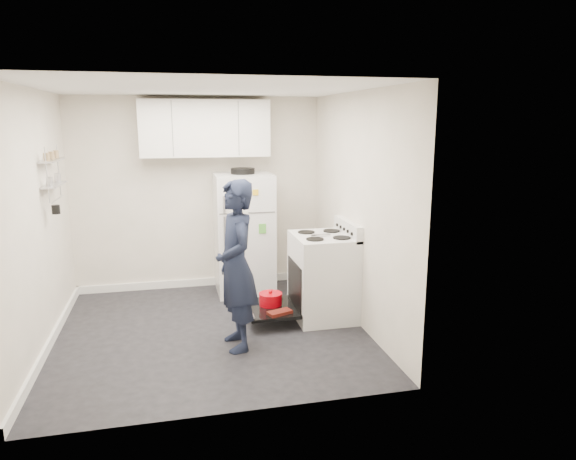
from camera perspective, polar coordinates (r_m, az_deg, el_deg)
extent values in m
cube|color=black|center=(5.62, -8.49, -11.07)|extent=(3.20, 3.20, 0.01)
cube|color=white|center=(5.18, -9.37, 15.27)|extent=(3.20, 3.20, 0.01)
cube|color=beige|center=(6.84, -9.91, 3.94)|extent=(3.20, 0.01, 2.50)
cube|color=beige|center=(3.70, -7.06, -2.85)|extent=(3.20, 0.01, 2.50)
cube|color=beige|center=(5.39, -26.11, 0.71)|extent=(0.01, 3.20, 2.50)
cube|color=beige|center=(5.60, 7.65, 2.23)|extent=(0.01, 3.20, 2.50)
cube|color=white|center=(5.72, -24.83, -11.13)|extent=(0.03, 3.20, 0.10)
cube|color=white|center=(7.09, -9.55, -5.72)|extent=(3.20, 0.03, 0.10)
cube|color=silver|center=(5.82, 3.90, -5.31)|extent=(0.65, 0.76, 0.92)
cube|color=black|center=(5.82, 3.23, -5.93)|extent=(0.53, 0.60, 0.52)
cube|color=orange|center=(5.90, 5.76, -5.72)|extent=(0.02, 0.56, 0.46)
cylinder|color=black|center=(5.89, 3.68, -7.55)|extent=(0.34, 0.34, 0.02)
cube|color=silver|center=(5.77, 6.69, 0.12)|extent=(0.08, 0.76, 0.18)
cube|color=silver|center=(5.70, 3.97, -0.75)|extent=(0.65, 0.76, 0.03)
cube|color=#B2B2B7|center=(5.63, 3.64, -0.54)|extent=(0.22, 0.03, 0.01)
cube|color=black|center=(5.79, -1.91, -8.70)|extent=(0.55, 0.70, 0.03)
cylinder|color=#B2B2B7|center=(5.74, -4.34, -8.52)|extent=(0.02, 0.66, 0.02)
cylinder|color=#BB030E|center=(5.82, -1.96, -7.77)|extent=(0.26, 0.26, 0.12)
cylinder|color=#BB030E|center=(5.80, -1.96, -7.12)|extent=(0.26, 0.26, 0.02)
sphere|color=#BB030E|center=(5.79, -1.96, -6.86)|extent=(0.04, 0.04, 0.04)
cube|color=maroon|center=(5.57, -0.93, -9.15)|extent=(0.29, 0.21, 0.04)
cube|color=maroon|center=(6.02, -1.90, -7.52)|extent=(0.28, 0.19, 0.04)
cube|color=silver|center=(6.63, -4.92, -0.40)|extent=(0.72, 0.70, 1.54)
cube|color=#4C4C4C|center=(6.22, -4.52, 1.90)|extent=(0.68, 0.01, 0.01)
cube|color=#B2B2B7|center=(6.15, -7.09, 2.86)|extent=(0.03, 0.03, 0.20)
cube|color=#B2B2B7|center=(6.23, -6.99, -0.96)|extent=(0.03, 0.03, 0.55)
cylinder|color=black|center=(6.50, -5.05, 6.55)|extent=(0.30, 0.30, 0.07)
cube|color=silver|center=(6.22, -4.96, 1.40)|extent=(0.12, 0.01, 0.16)
cube|color=#53AD39|center=(6.28, -2.86, 0.15)|extent=(0.09, 0.01, 0.12)
cube|color=yellow|center=(6.17, -5.92, 3.46)|extent=(0.06, 0.01, 0.06)
cube|color=yellow|center=(6.19, -3.63, 4.19)|extent=(0.07, 0.01, 0.07)
cube|color=silver|center=(6.61, -9.21, 11.09)|extent=(1.60, 0.33, 0.70)
cube|color=#B2B2B7|center=(5.79, -24.75, 7.05)|extent=(0.14, 0.60, 0.02)
cube|color=#B2B2B7|center=(5.82, -24.54, 4.60)|extent=(0.14, 0.60, 0.02)
cylinder|color=black|center=(5.67, -24.39, 2.09)|extent=(0.08, 0.08, 0.09)
imported|color=black|center=(4.97, -5.79, -3.97)|extent=(0.47, 0.65, 1.66)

